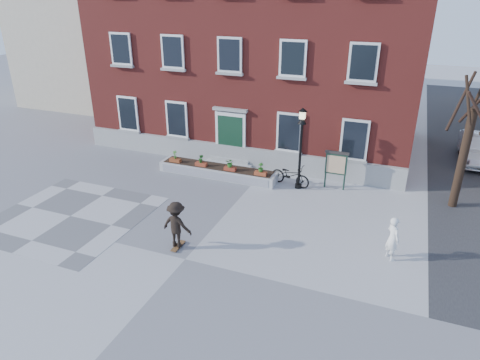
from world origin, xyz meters
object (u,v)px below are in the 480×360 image
at_px(lamp_post, 301,138).
at_px(skateboarder, 177,225).
at_px(bicycle, 290,175).
at_px(bystander, 393,238).
at_px(parked_car, 478,148).
at_px(notice_board, 336,164).

distance_m(lamp_post, skateboarder, 7.45).
bearing_deg(skateboarder, bicycle, 71.17).
bearing_deg(skateboarder, bystander, 16.53).
xyz_separation_m(parked_car, notice_board, (-6.65, -6.47, 0.51)).
xyz_separation_m(bystander, notice_board, (-2.91, 5.12, 0.45)).
bearing_deg(lamp_post, notice_board, 19.75).
height_order(bicycle, parked_car, parked_car).
distance_m(bicycle, parked_car, 11.11).
bearing_deg(notice_board, lamp_post, -160.25).
distance_m(parked_car, lamp_post, 11.00).
height_order(notice_board, skateboarder, notice_board).
xyz_separation_m(bicycle, notice_board, (2.07, 0.42, 0.73)).
bearing_deg(bystander, skateboarder, 68.17).
bearing_deg(parked_car, skateboarder, -130.10).
relative_size(lamp_post, notice_board, 2.10).
distance_m(parked_car, bystander, 12.18).
relative_size(parked_car, lamp_post, 1.16).
bearing_deg(bicycle, bystander, -121.63).
height_order(bystander, skateboarder, skateboarder).
distance_m(bicycle, skateboarder, 7.28).
xyz_separation_m(parked_car, lamp_post, (-8.26, -7.05, 1.79)).
bearing_deg(lamp_post, bystander, -45.17).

